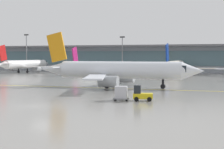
# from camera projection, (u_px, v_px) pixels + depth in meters

# --- Properties ---
(ground_plane) EXTENTS (400.00, 400.00, 0.00)m
(ground_plane) POSITION_uv_depth(u_px,v_px,m) (42.00, 106.00, 44.21)
(ground_plane) COLOR gray
(taxiway_centreline_stripe) EXTENTS (109.93, 4.57, 0.01)m
(taxiway_centreline_stripe) POSITION_uv_depth(u_px,v_px,m) (117.00, 88.00, 67.43)
(taxiway_centreline_stripe) COLOR yellow
(taxiway_centreline_stripe) RESTS_ON ground_plane
(terminal_concourse) EXTENTS (167.21, 11.00, 9.60)m
(terminal_concourse) POSITION_uv_depth(u_px,v_px,m) (177.00, 58.00, 130.02)
(terminal_concourse) COLOR #8C939E
(terminal_concourse) RESTS_ON ground_plane
(gate_airplane_0) EXTENTS (26.13, 28.23, 9.34)m
(gate_airplane_0) POSITION_uv_depth(u_px,v_px,m) (25.00, 64.00, 127.69)
(gate_airplane_0) COLOR white
(gate_airplane_0) RESTS_ON ground_plane
(gate_airplane_1) EXTENTS (23.89, 25.70, 8.51)m
(gate_airplane_1) POSITION_uv_depth(u_px,v_px,m) (90.00, 66.00, 118.28)
(gate_airplane_1) COLOR white
(gate_airplane_1) RESTS_ON ground_plane
(gate_airplane_2) EXTENTS (26.24, 28.12, 9.34)m
(gate_airplane_2) POSITION_uv_depth(u_px,v_px,m) (175.00, 66.00, 113.16)
(gate_airplane_2) COLOR silver
(gate_airplane_2) RESTS_ON ground_plane
(taxiing_regional_jet) EXTENTS (32.02, 29.78, 10.61)m
(taxiing_regional_jet) POSITION_uv_depth(u_px,v_px,m) (118.00, 71.00, 69.26)
(taxiing_regional_jet) COLOR silver
(taxiing_regional_jet) RESTS_ON ground_plane
(baggage_tug) EXTENTS (2.86, 2.12, 2.10)m
(baggage_tug) POSITION_uv_depth(u_px,v_px,m) (141.00, 94.00, 49.24)
(baggage_tug) COLOR yellow
(baggage_tug) RESTS_ON ground_plane
(cargo_dolly_lead) EXTENTS (2.42, 2.06, 1.94)m
(cargo_dolly_lead) POSITION_uv_depth(u_px,v_px,m) (121.00, 93.00, 49.52)
(cargo_dolly_lead) COLOR #595B60
(cargo_dolly_lead) RESTS_ON ground_plane
(apron_light_mast_0) EXTENTS (1.80, 0.36, 13.93)m
(apron_light_mast_0) POSITION_uv_depth(u_px,v_px,m) (27.00, 51.00, 140.46)
(apron_light_mast_0) COLOR gray
(apron_light_mast_0) RESTS_ON ground_plane
(apron_light_mast_1) EXTENTS (1.80, 0.36, 12.56)m
(apron_light_mast_1) POSITION_uv_depth(u_px,v_px,m) (122.00, 52.00, 129.58)
(apron_light_mast_1) COLOR gray
(apron_light_mast_1) RESTS_ON ground_plane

